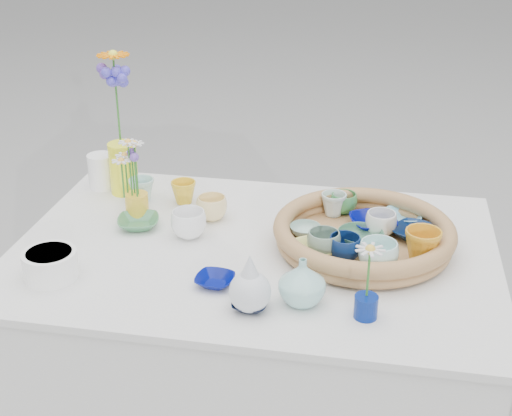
# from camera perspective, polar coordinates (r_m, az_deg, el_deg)

# --- Properties ---
(wicker_tray) EXTENTS (0.47, 0.47, 0.08)m
(wicker_tray) POSITION_cam_1_polar(r_m,az_deg,el_deg) (1.88, 8.61, -2.12)
(wicker_tray) COLOR brown
(wicker_tray) RESTS_ON display_table
(tray_ceramic_0) EXTENTS (0.16, 0.16, 0.03)m
(tray_ceramic_0) POSITION_cam_1_polar(r_m,az_deg,el_deg) (1.95, 9.34, -1.17)
(tray_ceramic_0) COLOR #00076C
(tray_ceramic_0) RESTS_ON wicker_tray
(tray_ceramic_1) EXTENTS (0.15, 0.15, 0.03)m
(tray_ceramic_1) POSITION_cam_1_polar(r_m,az_deg,el_deg) (1.92, 12.68, -1.98)
(tray_ceramic_1) COLOR #05183D
(tray_ceramic_1) RESTS_ON wicker_tray
(tray_ceramic_2) EXTENTS (0.09, 0.09, 0.08)m
(tray_ceramic_2) POSITION_cam_1_polar(r_m,az_deg,el_deg) (1.80, 13.17, -2.96)
(tray_ceramic_2) COLOR orange
(tray_ceramic_2) RESTS_ON wicker_tray
(tray_ceramic_3) EXTENTS (0.13, 0.13, 0.04)m
(tray_ceramic_3) POSITION_cam_1_polar(r_m,az_deg,el_deg) (1.86, 8.34, -2.44)
(tray_ceramic_3) COLOR #4E8465
(tray_ceramic_3) RESTS_ON wicker_tray
(tray_ceramic_4) EXTENTS (0.10, 0.10, 0.07)m
(tray_ceramic_4) POSITION_cam_1_polar(r_m,az_deg,el_deg) (1.79, 5.44, -2.87)
(tray_ceramic_4) COLOR gray
(tray_ceramic_4) RESTS_ON wicker_tray
(tray_ceramic_5) EXTENTS (0.09, 0.09, 0.03)m
(tray_ceramic_5) POSITION_cam_1_polar(r_m,az_deg,el_deg) (1.90, 3.96, -1.79)
(tray_ceramic_5) COLOR #9DC2B5
(tray_ceramic_5) RESTS_ON wicker_tray
(tray_ceramic_6) EXTENTS (0.07, 0.07, 0.07)m
(tray_ceramic_6) POSITION_cam_1_polar(r_m,az_deg,el_deg) (2.00, 6.23, 0.29)
(tray_ceramic_6) COLOR silver
(tray_ceramic_6) RESTS_ON wicker_tray
(tray_ceramic_7) EXTENTS (0.10, 0.10, 0.07)m
(tray_ceramic_7) POSITION_cam_1_polar(r_m,az_deg,el_deg) (1.91, 9.96, -1.26)
(tray_ceramic_7) COLOR white
(tray_ceramic_7) RESTS_ON wicker_tray
(tray_ceramic_8) EXTENTS (0.11, 0.11, 0.03)m
(tray_ceramic_8) POSITION_cam_1_polar(r_m,az_deg,el_deg) (2.01, 11.69, -0.70)
(tray_ceramic_8) COLOR #75B9CF
(tray_ceramic_8) RESTS_ON wicker_tray
(tray_ceramic_9) EXTENTS (0.08, 0.08, 0.06)m
(tray_ceramic_9) POSITION_cam_1_polar(r_m,az_deg,el_deg) (1.78, 7.10, -3.20)
(tray_ceramic_9) COLOR #0B2052
(tray_ceramic_9) RESTS_ON wicker_tray
(tray_ceramic_10) EXTENTS (0.15, 0.15, 0.03)m
(tray_ceramic_10) POSITION_cam_1_polar(r_m,az_deg,el_deg) (1.81, 4.85, -3.30)
(tray_ceramic_10) COLOR #DAD56E
(tray_ceramic_10) RESTS_ON wicker_tray
(tray_ceramic_11) EXTENTS (0.12, 0.12, 0.08)m
(tray_ceramic_11) POSITION_cam_1_polar(r_m,az_deg,el_deg) (1.74, 9.75, -3.84)
(tray_ceramic_11) COLOR silver
(tray_ceramic_11) RESTS_ON wicker_tray
(tray_ceramic_12) EXTENTS (0.09, 0.09, 0.06)m
(tray_ceramic_12) POSITION_cam_1_polar(r_m,az_deg,el_deg) (2.02, 7.04, 0.40)
(tray_ceramic_12) COLOR #388242
(tray_ceramic_12) RESTS_ON wicker_tray
(loose_ceramic_0) EXTENTS (0.10, 0.10, 0.07)m
(loose_ceramic_0) POSITION_cam_1_polar(r_m,az_deg,el_deg) (2.12, -5.80, 1.27)
(loose_ceramic_0) COLOR gold
(loose_ceramic_0) RESTS_ON display_table
(loose_ceramic_1) EXTENTS (0.10, 0.10, 0.07)m
(loose_ceramic_1) POSITION_cam_1_polar(r_m,az_deg,el_deg) (2.01, -3.55, 0.00)
(loose_ceramic_1) COLOR #F9DC92
(loose_ceramic_1) RESTS_ON display_table
(loose_ceramic_2) EXTENTS (0.14, 0.14, 0.03)m
(loose_ceramic_2) POSITION_cam_1_polar(r_m,az_deg,el_deg) (2.00, -9.38, -1.15)
(loose_ceramic_2) COLOR #418152
(loose_ceramic_2) RESTS_ON display_table
(loose_ceramic_3) EXTENTS (0.12, 0.12, 0.08)m
(loose_ceramic_3) POSITION_cam_1_polar(r_m,az_deg,el_deg) (1.92, -5.41, -1.28)
(loose_ceramic_3) COLOR white
(loose_ceramic_3) RESTS_ON display_table
(loose_ceramic_4) EXTENTS (0.10, 0.10, 0.02)m
(loose_ceramic_4) POSITION_cam_1_polar(r_m,az_deg,el_deg) (1.71, -3.31, -5.82)
(loose_ceramic_4) COLOR #010A6A
(loose_ceramic_4) RESTS_ON display_table
(loose_ceramic_5) EXTENTS (0.09, 0.09, 0.07)m
(loose_ceramic_5) POSITION_cam_1_polar(r_m,az_deg,el_deg) (2.15, -9.12, 1.45)
(loose_ceramic_5) COLOR #A8D4CD
(loose_ceramic_5) RESTS_ON display_table
(loose_ceramic_6) EXTENTS (0.08, 0.08, 0.02)m
(loose_ceramic_6) POSITION_cam_1_polar(r_m,az_deg,el_deg) (1.62, -0.49, -7.74)
(loose_ceramic_6) COLOR black
(loose_ceramic_6) RESTS_ON display_table
(fluted_bowl) EXTENTS (0.16, 0.16, 0.07)m
(fluted_bowl) POSITION_cam_1_polar(r_m,az_deg,el_deg) (1.80, -16.13, -4.37)
(fluted_bowl) COLOR white
(fluted_bowl) RESTS_ON display_table
(bud_vase_paleblue) EXTENTS (0.10, 0.10, 0.15)m
(bud_vase_paleblue) POSITION_cam_1_polar(r_m,az_deg,el_deg) (1.58, -0.49, -5.93)
(bud_vase_paleblue) COLOR silver
(bud_vase_paleblue) RESTS_ON display_table
(bud_vase_seafoam) EXTENTS (0.13, 0.13, 0.11)m
(bud_vase_seafoam) POSITION_cam_1_polar(r_m,az_deg,el_deg) (1.62, 3.72, -5.88)
(bud_vase_seafoam) COLOR #94CDC6
(bud_vase_seafoam) RESTS_ON display_table
(bud_vase_cobalt) EXTENTS (0.06, 0.06, 0.05)m
(bud_vase_cobalt) POSITION_cam_1_polar(r_m,az_deg,el_deg) (1.60, 8.78, -7.81)
(bud_vase_cobalt) COLOR navy
(bud_vase_cobalt) RESTS_ON display_table
(single_daisy) EXTENTS (0.09, 0.09, 0.13)m
(single_daisy) POSITION_cam_1_polar(r_m,az_deg,el_deg) (1.56, 8.98, -5.14)
(single_daisy) COLOR silver
(single_daisy) RESTS_ON bud_vase_cobalt
(tall_vase_yellow) EXTENTS (0.09, 0.09, 0.16)m
(tall_vase_yellow) POSITION_cam_1_polar(r_m,az_deg,el_deg) (2.20, -10.56, 3.15)
(tall_vase_yellow) COLOR #FBFF25
(tall_vase_yellow) RESTS_ON display_table
(gerbera) EXTENTS (0.12, 0.12, 0.28)m
(gerbera) POSITION_cam_1_polar(r_m,az_deg,el_deg) (2.14, -11.07, 8.51)
(gerbera) COLOR #FF7C00
(gerbera) RESTS_ON tall_vase_yellow
(hydrangea) EXTENTS (0.10, 0.10, 0.27)m
(hydrangea) POSITION_cam_1_polar(r_m,az_deg,el_deg) (2.15, -10.99, 7.66)
(hydrangea) COLOR #603DB1
(hydrangea) RESTS_ON tall_vase_yellow
(white_pitcher) EXTENTS (0.13, 0.11, 0.11)m
(white_pitcher) POSITION_cam_1_polar(r_m,az_deg,el_deg) (2.26, -12.27, 2.90)
(white_pitcher) COLOR white
(white_pitcher) RESTS_ON display_table
(daisy_cup) EXTENTS (0.08, 0.08, 0.07)m
(daisy_cup) POSITION_cam_1_polar(r_m,az_deg,el_deg) (2.05, -9.50, 0.23)
(daisy_cup) COLOR yellow
(daisy_cup) RESTS_ON display_table
(daisy_posy) EXTENTS (0.11, 0.11, 0.16)m
(daisy_posy) POSITION_cam_1_polar(r_m,az_deg,el_deg) (2.00, -10.13, 3.10)
(daisy_posy) COLOR white
(daisy_posy) RESTS_ON daisy_cup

